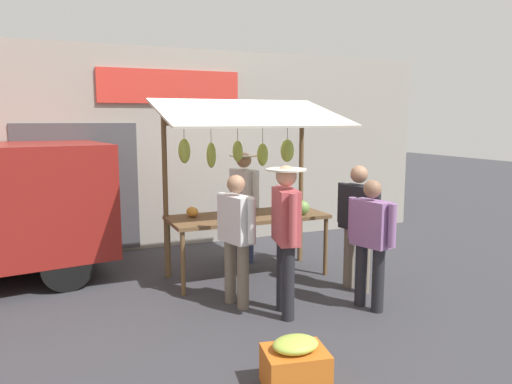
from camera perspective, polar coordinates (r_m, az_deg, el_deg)
name	(u,v)px	position (r m, az deg, el deg)	size (l,w,h in m)	color
ground_plane	(248,276)	(7.11, -0.97, -9.69)	(40.00, 40.00, 0.00)	#38383D
street_backdrop	(198,148)	(8.83, -6.74, 5.05)	(9.00, 0.30, 3.40)	#9E998E
market_stall	(247,168)	(6.83, -1.00, 2.84)	(2.50, 1.46, 2.50)	brown
vendor_with_sunhat	(244,197)	(7.64, -1.40, -0.58)	(0.44, 0.71, 1.70)	navy
shopper_in_striped_shirt	(371,236)	(5.86, 13.16, -5.03)	(0.33, 0.65, 1.53)	#232328
shopper_with_shopping_bag	(358,219)	(6.44, 11.71, -3.09)	(0.32, 0.68, 1.63)	#726656
shopper_with_ponytail	(286,227)	(5.49, 3.47, -4.11)	(0.44, 0.71, 1.71)	#232328
shopper_in_grey_tee	(236,232)	(5.80, -2.30, -4.61)	(0.33, 0.66, 1.57)	#726656
produce_crate_near	(295,365)	(4.31, 4.57, -19.33)	(0.58, 0.49, 0.44)	#D1661E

